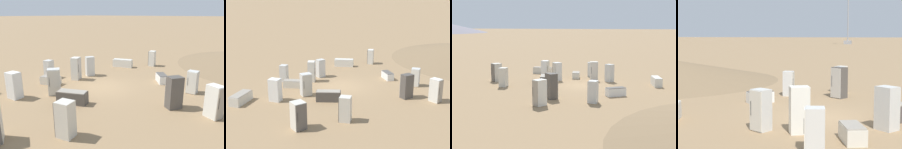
{
  "view_description": "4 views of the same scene",
  "coord_description": "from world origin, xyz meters",
  "views": [
    {
      "loc": [
        -10.08,
        11.02,
        5.11
      ],
      "look_at": [
        -1.35,
        0.47,
        1.29
      ],
      "focal_mm": 35.0,
      "sensor_mm": 36.0,
      "label": 1
    },
    {
      "loc": [
        -10.87,
        21.82,
        8.27
      ],
      "look_at": [
        -0.23,
        0.94,
        1.33
      ],
      "focal_mm": 50.0,
      "sensor_mm": 36.0,
      "label": 2
    },
    {
      "loc": [
        -24.82,
        -9.76,
        5.11
      ],
      "look_at": [
        -0.9,
        1.23,
        1.02
      ],
      "focal_mm": 50.0,
      "sensor_mm": 36.0,
      "label": 3
    },
    {
      "loc": [
        16.26,
        3.33,
        3.72
      ],
      "look_at": [
        0.15,
        -1.3,
        1.92
      ],
      "focal_mm": 60.0,
      "sensor_mm": 36.0,
      "label": 4
    }
  ],
  "objects": [
    {
      "name": "discarded_fridge_15",
      "position": [
        5.03,
        0.9,
        0.73
      ],
      "size": [
        0.71,
        0.76,
        1.46
      ],
      "rotation": [
        0.0,
        0.0,
        3.37
      ],
      "color": "silver",
      "rests_on": "ground_plane"
    },
    {
      "name": "discarded_fridge_4",
      "position": [
        2.78,
        5.0,
        0.83
      ],
      "size": [
        0.87,
        0.76,
        1.67
      ],
      "rotation": [
        0.0,
        0.0,
        3.28
      ],
      "color": "white",
      "rests_on": "ground_plane"
    },
    {
      "name": "discarded_fridge_2",
      "position": [
        2.6,
        -5.97,
        0.38
      ],
      "size": [
        2.01,
        1.24,
        0.77
      ],
      "rotation": [
        0.0,
        0.0,
        5.06
      ],
      "color": "silver",
      "rests_on": "ground_plane"
    },
    {
      "name": "ground_plane",
      "position": [
        0.0,
        0.0,
        0.0
      ],
      "size": [
        1000.0,
        1000.0,
        0.0
      ],
      "primitive_type": "plane",
      "color": "#937551"
    },
    {
      "name": "discarded_fridge_9",
      "position": [
        -5.49,
        0.09,
        0.91
      ],
      "size": [
        0.96,
        1.0,
        1.82
      ],
      "rotation": [
        0.0,
        0.0,
        4.12
      ],
      "color": "#4C4742",
      "rests_on": "ground_plane"
    },
    {
      "name": "discarded_fridge_13",
      "position": [
        1.42,
        3.02,
        0.86
      ],
      "size": [
        0.99,
        1.0,
        1.72
      ],
      "rotation": [
        0.0,
        0.0,
        0.91
      ],
      "color": "silver",
      "rests_on": "ground_plane"
    },
    {
      "name": "discarded_fridge_12",
      "position": [
        0.6,
        -8.22,
        0.76
      ],
      "size": [
        0.75,
        0.85,
        1.51
      ],
      "rotation": [
        0.0,
        0.0,
        4.95
      ],
      "color": "silver",
      "rests_on": "ground_plane"
    },
    {
      "name": "discarded_fridge_0",
      "position": [
        -5.41,
        -2.98,
        0.75
      ],
      "size": [
        0.69,
        0.67,
        1.5
      ],
      "rotation": [
        0.0,
        0.0,
        0.07
      ],
      "color": "silver",
      "rests_on": "ground_plane"
    },
    {
      "name": "discarded_fridge_11",
      "position": [
        3.43,
        1.91,
        0.3
      ],
      "size": [
        1.61,
        1.17,
        0.61
      ],
      "rotation": [
        0.0,
        0.0,
        5.07
      ],
      "color": "beige",
      "rests_on": "ground_plane"
    },
    {
      "name": "discarded_fridge_14",
      "position": [
        2.88,
        -0.15,
        0.9
      ],
      "size": [
        0.85,
        0.9,
        1.79
      ],
      "rotation": [
        0.0,
        0.0,
        2.01
      ],
      "color": "silver",
      "rests_on": "ground_plane"
    },
    {
      "name": "discarded_fridge_10",
      "position": [
        -3.22,
        5.83,
        0.81
      ],
      "size": [
        0.85,
        0.76,
        1.62
      ],
      "rotation": [
        0.0,
        0.0,
        4.96
      ],
      "color": "beige",
      "rests_on": "ground_plane"
    },
    {
      "name": "discarded_fridge_7",
      "position": [
        2.89,
        -1.69,
        0.81
      ],
      "size": [
        0.83,
        0.86,
        1.62
      ],
      "rotation": [
        0.0,
        0.0,
        4.24
      ],
      "color": "silver",
      "rests_on": "ground_plane"
    },
    {
      "name": "discarded_fridge_1",
      "position": [
        -7.56,
        -0.1,
        0.85
      ],
      "size": [
        0.94,
        0.81,
        1.71
      ],
      "rotation": [
        0.0,
        0.0,
        1.17
      ],
      "color": "silver",
      "rests_on": "ground_plane"
    },
    {
      "name": "discarded_fridge_6",
      "position": [
        -2.75,
        -3.83,
        0.32
      ],
      "size": [
        1.41,
        1.47,
        0.64
      ],
      "rotation": [
        0.0,
        0.0,
        3.87
      ],
      "color": "white",
      "rests_on": "ground_plane"
    },
    {
      "name": "discarded_fridge_3",
      "position": [
        -0.64,
        3.27,
        0.38
      ],
      "size": [
        1.89,
        1.37,
        0.76
      ],
      "rotation": [
        0.0,
        0.0,
        2.01
      ],
      "color": "#4C4742",
      "rests_on": "ground_plane"
    }
  ]
}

